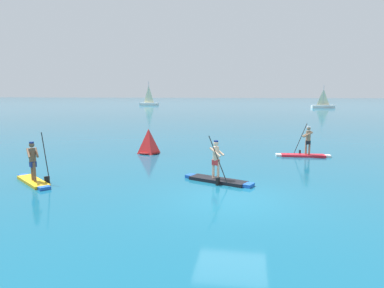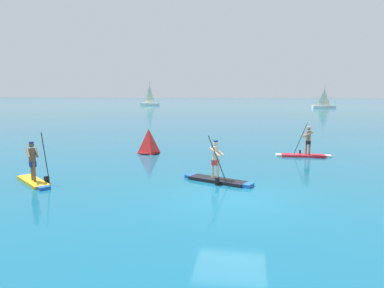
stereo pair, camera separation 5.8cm
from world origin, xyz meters
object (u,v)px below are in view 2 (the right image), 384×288
(race_marker_buoy, at_px, (149,142))
(sailboat_left_horizon, at_px, (150,102))
(paddleboarder_mid_center, at_px, (217,174))
(paddleboarder_far_right, at_px, (304,151))
(paddleboarder_near_left, at_px, (33,174))
(sailboat_right_horizon, at_px, (324,105))

(race_marker_buoy, bearing_deg, sailboat_left_horizon, 106.15)
(paddleboarder_mid_center, distance_m, race_marker_buoy, 7.77)
(race_marker_buoy, bearing_deg, paddleboarder_mid_center, -52.59)
(paddleboarder_far_right, bearing_deg, paddleboarder_near_left, 31.98)
(paddleboarder_near_left, bearing_deg, paddleboarder_far_right, 73.50)
(sailboat_right_horizon, bearing_deg, paddleboarder_near_left, 63.65)
(paddleboarder_mid_center, xyz_separation_m, sailboat_left_horizon, (-26.93, 82.90, 0.46))
(race_marker_buoy, xyz_separation_m, sailboat_left_horizon, (-22.21, 76.73, 0.12))
(race_marker_buoy, height_order, sailboat_right_horizon, sailboat_right_horizon)
(sailboat_left_horizon, xyz_separation_m, sailboat_right_horizon, (45.34, -10.58, -0.17))
(paddleboarder_near_left, xyz_separation_m, paddleboarder_far_right, (11.77, 7.93, -0.02))
(paddleboarder_mid_center, bearing_deg, sailboat_left_horizon, 132.47)
(paddleboarder_far_right, relative_size, sailboat_right_horizon, 0.57)
(sailboat_right_horizon, bearing_deg, race_marker_buoy, 63.67)
(paddleboarder_mid_center, xyz_separation_m, sailboat_right_horizon, (18.41, 72.32, 0.30))
(sailboat_left_horizon, height_order, sailboat_right_horizon, sailboat_left_horizon)
(paddleboarder_mid_center, relative_size, sailboat_left_horizon, 0.44)
(sailboat_right_horizon, bearing_deg, paddleboarder_mid_center, 68.65)
(race_marker_buoy, bearing_deg, paddleboarder_near_left, -109.45)
(paddleboarder_far_right, height_order, sailboat_right_horizon, sailboat_right_horizon)
(paddleboarder_far_right, bearing_deg, paddleboarder_mid_center, 54.20)
(sailboat_left_horizon, bearing_deg, race_marker_buoy, 116.94)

